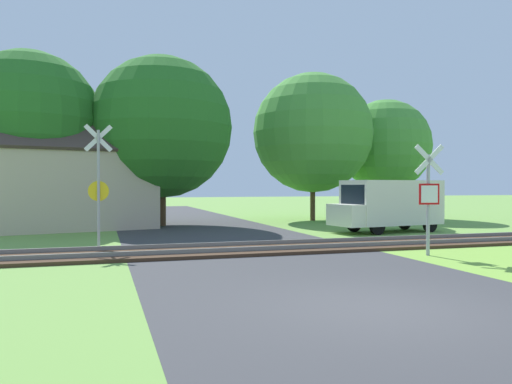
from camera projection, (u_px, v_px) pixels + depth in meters
The scene contains 11 objects.
ground_plane at pixel (382, 309), 8.11m from camera, with size 160.00×160.00×0.00m, color #6B9942.
road_asphalt at pixel (329, 285), 10.02m from camera, with size 7.47×80.00×0.01m, color #38383A.
rail_track at pixel (250, 249), 15.32m from camera, with size 60.00×2.60×0.22m.
stop_sign_near at pixel (429, 194), 14.27m from camera, with size 0.87×0.22×3.19m.
crossing_sign_far at pixel (98, 181), 15.70m from camera, with size 0.88×0.13×3.95m.
house at pixel (67, 185), 23.39m from camera, with size 8.70×6.77×5.96m.
tree_center at pixel (161, 127), 24.93m from camera, with size 7.08×7.08×8.48m.
tree_left at pixel (29, 121), 23.34m from camera, with size 6.61×6.61×8.34m.
tree_right at pixel (313, 133), 28.73m from camera, with size 6.87×6.87×8.49m.
tree_far at pixel (385, 146), 30.99m from camera, with size 5.67×5.67×7.35m.
mail_truck at pixel (389, 204), 21.53m from camera, with size 5.12×2.55×2.24m.
Camera 1 is at (-4.37, -7.11, 2.00)m, focal length 35.00 mm.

